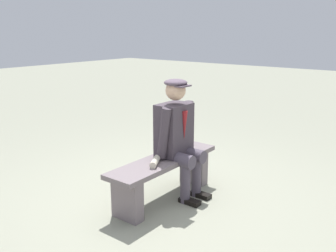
# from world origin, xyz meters

# --- Properties ---
(ground_plane) EXTENTS (30.00, 30.00, 0.00)m
(ground_plane) POSITION_xyz_m (0.00, 0.00, 0.00)
(ground_plane) COLOR gray
(bench) EXTENTS (1.47, 0.39, 0.47)m
(bench) POSITION_xyz_m (0.00, 0.00, 0.31)
(bench) COLOR slate
(bench) RESTS_ON ground
(seated_man) EXTENTS (0.55, 0.55, 1.31)m
(seated_man) POSITION_xyz_m (-0.18, 0.05, 0.72)
(seated_man) COLOR #413740
(seated_man) RESTS_ON ground
(rolled_magazine) EXTENTS (0.25, 0.18, 0.07)m
(rolled_magazine) POSITION_xyz_m (0.20, 0.05, 0.50)
(rolled_magazine) COLOR beige
(rolled_magazine) RESTS_ON bench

